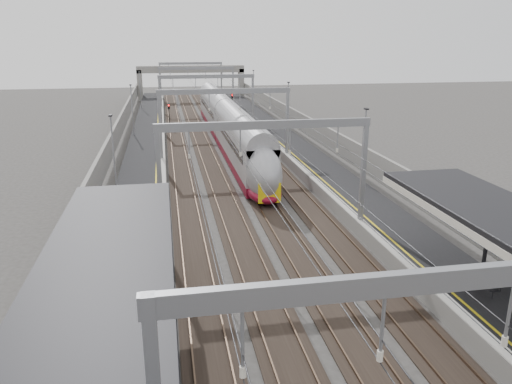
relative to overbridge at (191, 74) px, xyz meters
name	(u,v)px	position (x,y,z in m)	size (l,w,h in m)	color
platform_left	(145,157)	(-8.00, -55.00, -4.81)	(4.00, 120.00, 1.00)	black
platform_right	(295,151)	(8.00, -55.00, -4.81)	(4.00, 120.00, 1.00)	black
tracks	(222,158)	(0.00, -55.00, -5.26)	(11.40, 140.00, 0.20)	black
overhead_line	(215,94)	(0.00, -48.38, 0.83)	(13.00, 140.00, 6.60)	gray
canopy_left	(75,384)	(-8.02, -97.01, -0.22)	(4.40, 30.00, 4.24)	black
overbridge	(191,74)	(0.00, 0.00, 0.00)	(22.00, 2.20, 6.90)	slate
wall_left	(113,148)	(-11.20, -55.00, -3.71)	(0.30, 120.00, 3.20)	slate
wall_right	(324,140)	(11.20, -55.00, -3.71)	(0.30, 120.00, 3.20)	slate
train	(229,129)	(1.50, -49.34, -3.21)	(2.71, 49.34, 4.28)	maroon
bench	(491,280)	(8.60, -88.16, -3.75)	(0.99, 1.86, 0.93)	black
signal_green	(169,111)	(-5.20, -34.97, -2.89)	(0.32, 0.32, 3.48)	black
signal_red_near	(224,105)	(3.20, -30.03, -2.89)	(0.32, 0.32, 3.48)	black
signal_red_far	(232,100)	(5.40, -23.37, -2.89)	(0.32, 0.32, 3.48)	black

